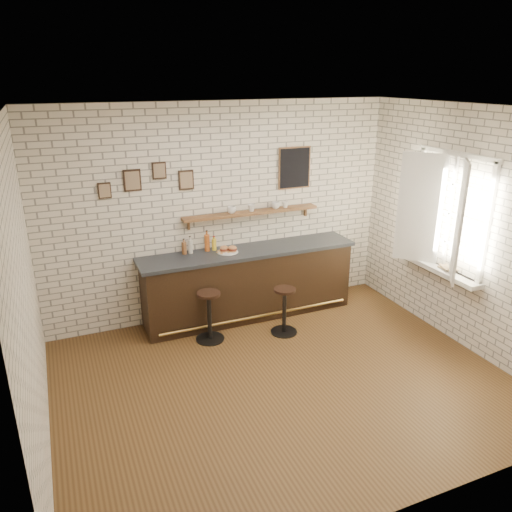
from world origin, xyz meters
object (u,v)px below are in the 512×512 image
object	(u,v)px
book_lower	(443,269)
bitters_bottle_amber	(207,243)
bar_stool_left	(209,315)
shelf_cup_a	(232,210)
sandwich_plate	(228,252)
shelf_cup_d	(285,205)
bar_counter	(249,283)
condiment_bottle_yellow	(214,244)
ciabatta_sandwich	(228,249)
shelf_cup_c	(276,205)
shelf_cup_b	(252,208)
book_upper	(442,267)
bar_stool_right	(284,309)
bitters_bottle_brown	(184,248)
bitters_bottle_white	(190,246)

from	to	relation	value
book_lower	bitters_bottle_amber	bearing A→B (deg)	144.32
bar_stool_left	shelf_cup_a	distance (m)	1.48
sandwich_plate	shelf_cup_d	xyz separation A→B (m)	(0.96, 0.19, 0.53)
bar_counter	shelf_cup_a	bearing A→B (deg)	130.57
bar_counter	condiment_bottle_yellow	distance (m)	0.76
sandwich_plate	bar_counter	bearing A→B (deg)	-1.91
bar_counter	condiment_bottle_yellow	world-z (taller)	condiment_bottle_yellow
ciabatta_sandwich	shelf_cup_c	bearing A→B (deg)	13.39
bar_stool_left	shelf_cup_b	world-z (taller)	shelf_cup_b
ciabatta_sandwich	shelf_cup_b	xyz separation A→B (m)	(0.43, 0.19, 0.49)
bar_counter	ciabatta_sandwich	world-z (taller)	ciabatta_sandwich
bar_stool_left	book_upper	distance (m)	3.09
sandwich_plate	shelf_cup_a	distance (m)	0.58
bitters_bottle_amber	bar_stool_right	xyz separation A→B (m)	(0.79, -0.85, -0.78)
book_upper	bitters_bottle_brown	bearing A→B (deg)	170.43
bar_counter	shelf_cup_d	xyz separation A→B (m)	(0.65, 0.20, 1.04)
ciabatta_sandwich	shelf_cup_d	world-z (taller)	shelf_cup_d
ciabatta_sandwich	bitters_bottle_brown	bearing A→B (deg)	163.73
shelf_cup_b	shelf_cup_c	xyz separation A→B (m)	(0.37, 0.00, -0.00)
bar_stool_right	book_lower	world-z (taller)	book_lower
bitters_bottle_white	bar_stool_right	size ratio (longest dim) A/B	0.38
sandwich_plate	ciabatta_sandwich	xyz separation A→B (m)	(0.01, -0.00, 0.04)
bitters_bottle_brown	bar_stool_left	xyz separation A→B (m)	(0.12, -0.65, -0.73)
condiment_bottle_yellow	shelf_cup_a	world-z (taller)	shelf_cup_a
bitters_bottle_white	condiment_bottle_yellow	world-z (taller)	bitters_bottle_white
bar_counter	shelf_cup_a	distance (m)	1.08
bitters_bottle_white	shelf_cup_d	world-z (taller)	shelf_cup_d
bar_stool_right	book_lower	size ratio (longest dim) A/B	3.20
ciabatta_sandwich	shelf_cup_b	size ratio (longest dim) A/B	2.33
bar_counter	sandwich_plate	world-z (taller)	sandwich_plate
shelf_cup_d	condiment_bottle_yellow	bearing A→B (deg)	149.44
bar_stool_right	book_upper	xyz separation A→B (m)	(1.87, -0.81, 0.61)
bitters_bottle_white	bar_stool_left	bearing A→B (deg)	-86.70
condiment_bottle_yellow	bar_stool_right	xyz separation A→B (m)	(0.68, -0.85, -0.75)
shelf_cup_c	shelf_cup_b	bearing A→B (deg)	99.32
bitters_bottle_brown	shelf_cup_c	world-z (taller)	shelf_cup_c
shelf_cup_a	shelf_cup_d	xyz separation A→B (m)	(0.83, 0.00, -0.01)
bitters_bottle_amber	sandwich_plate	bearing A→B (deg)	-35.16
book_upper	shelf_cup_a	bearing A→B (deg)	163.09
condiment_bottle_yellow	shelf_cup_d	size ratio (longest dim) A/B	2.15
shelf_cup_d	shelf_cup_b	bearing A→B (deg)	148.26
bar_counter	sandwich_plate	size ratio (longest dim) A/B	11.07
condiment_bottle_yellow	book_lower	size ratio (longest dim) A/B	1.00
bitters_bottle_white	shelf_cup_d	xyz separation A→B (m)	(1.44, 0.02, 0.43)
sandwich_plate	bar_stool_right	bearing A→B (deg)	-51.45
bar_stool_left	book_upper	size ratio (longest dim) A/B	2.89
book_upper	bar_stool_left	bearing A→B (deg)	179.98
bar_counter	bar_stool_right	bearing A→B (deg)	-70.70
bar_stool_right	book_upper	bearing A→B (deg)	-23.38
bitters_bottle_amber	ciabatta_sandwich	bearing A→B (deg)	-33.99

